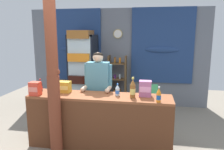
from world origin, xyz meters
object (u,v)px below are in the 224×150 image
at_px(plastic_lawn_chair, 146,100).
at_px(soda_bottle_cola, 40,86).
at_px(soda_bottle_orange_soda, 159,96).
at_px(snack_box_crackers, 35,89).
at_px(soda_bottle_grape_soda, 51,86).
at_px(snack_box_wafer, 145,89).
at_px(soda_bottle_water, 117,90).
at_px(shopkeeper, 98,84).
at_px(drink_fridge, 83,66).
at_px(timber_post, 53,79).
at_px(bottle_shelf_rack, 117,80).
at_px(snack_box_choco_powder, 64,87).
at_px(stall_counter, 99,118).
at_px(soda_bottle_iced_tea, 133,89).

bearing_deg(plastic_lawn_chair, soda_bottle_cola, -148.83).
distance_m(soda_bottle_orange_soda, snack_box_crackers, 2.03).
height_order(soda_bottle_grape_soda, snack_box_wafer, snack_box_wafer).
xyz_separation_m(soda_bottle_orange_soda, soda_bottle_water, (-0.66, 0.25, -0.02)).
height_order(plastic_lawn_chair, shopkeeper, shopkeeper).
bearing_deg(shopkeeper, plastic_lawn_chair, 41.58).
bearing_deg(plastic_lawn_chair, drink_fridge, 157.21).
xyz_separation_m(timber_post, soda_bottle_water, (0.95, 0.39, -0.24)).
xyz_separation_m(shopkeeper, soda_bottle_grape_soda, (-0.81, -0.30, 0.00)).
bearing_deg(bottle_shelf_rack, snack_box_choco_powder, -107.70).
bearing_deg(plastic_lawn_chair, soda_bottle_grape_soda, -147.34).
bearing_deg(soda_bottle_water, soda_bottle_grape_soda, 176.09).
distance_m(stall_counter, snack_box_crackers, 1.17).
height_order(stall_counter, snack_box_choco_powder, snack_box_choco_powder).
bearing_deg(drink_fridge, soda_bottle_orange_soda, -48.70).
bearing_deg(snack_box_wafer, soda_bottle_grape_soda, 178.61).
relative_size(soda_bottle_orange_soda, snack_box_wafer, 0.94).
bearing_deg(soda_bottle_cola, shopkeeper, 19.43).
bearing_deg(timber_post, stall_counter, 21.11).
height_order(shopkeeper, soda_bottle_water, shopkeeper).
height_order(drink_fridge, soda_bottle_grape_soda, drink_fridge).
height_order(timber_post, bottle_shelf_rack, timber_post).
distance_m(drink_fridge, snack_box_choco_powder, 1.82).
bearing_deg(snack_box_crackers, snack_box_wafer, 8.05).
xyz_separation_m(stall_counter, timber_post, (-0.65, -0.25, 0.68)).
relative_size(snack_box_choco_powder, snack_box_wafer, 0.83).
bearing_deg(snack_box_choco_powder, stall_counter, -15.87).
height_order(timber_post, snack_box_crackers, timber_post).
xyz_separation_m(soda_bottle_iced_tea, snack_box_choco_powder, (-1.21, 0.12, -0.05)).
height_order(timber_post, soda_bottle_cola, timber_post).
relative_size(soda_bottle_grape_soda, snack_box_crackers, 1.02).
relative_size(timber_post, shopkeeper, 1.61).
height_order(drink_fridge, snack_box_crackers, drink_fridge).
relative_size(drink_fridge, bottle_shelf_rack, 1.47).
bearing_deg(drink_fridge, snack_box_crackers, -95.21).
height_order(stall_counter, soda_bottle_grape_soda, soda_bottle_grape_soda).
bearing_deg(soda_bottle_iced_tea, shopkeeper, 145.88).
height_order(drink_fridge, snack_box_choco_powder, drink_fridge).
distance_m(timber_post, soda_bottle_cola, 0.67).
bearing_deg(soda_bottle_iced_tea, snack_box_choco_powder, 174.37).
bearing_deg(soda_bottle_orange_soda, timber_post, -174.74).
bearing_deg(soda_bottle_water, snack_box_choco_powder, 177.34).
relative_size(drink_fridge, snack_box_choco_powder, 9.25).
height_order(bottle_shelf_rack, shopkeeper, shopkeeper).
relative_size(soda_bottle_grape_soda, soda_bottle_orange_soda, 0.95).
distance_m(drink_fridge, snack_box_crackers, 2.07).
bearing_deg(drink_fridge, bottle_shelf_rack, 13.85).
bearing_deg(soda_bottle_iced_tea, soda_bottle_orange_soda, -22.85).
distance_m(stall_counter, soda_bottle_cola, 1.21).
relative_size(soda_bottle_water, snack_box_crackers, 0.91).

